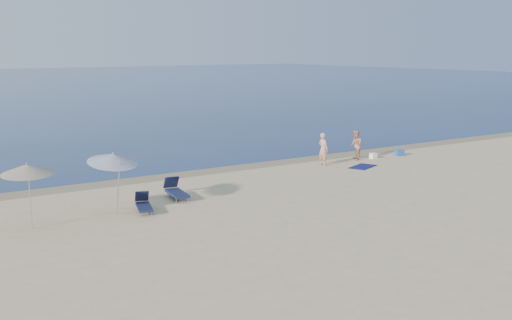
% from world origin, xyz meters
% --- Properties ---
extents(wet_sand_strip, '(240.00, 1.60, 0.00)m').
position_xyz_m(wet_sand_strip, '(0.00, 19.40, 0.00)').
color(wet_sand_strip, '#847254').
rests_on(wet_sand_strip, ground).
extents(person_left, '(0.43, 0.64, 1.70)m').
position_xyz_m(person_left, '(1.92, 17.47, 0.85)').
color(person_left, tan).
rests_on(person_left, ground).
extents(person_right, '(0.94, 0.99, 1.61)m').
position_xyz_m(person_right, '(4.43, 17.75, 0.80)').
color(person_right, tan).
rests_on(person_right, ground).
extents(beach_towel, '(1.86, 1.47, 0.03)m').
position_xyz_m(beach_towel, '(3.30, 15.99, 0.01)').
color(beach_towel, '#0E1046').
rests_on(beach_towel, ground).
extents(white_bag, '(0.35, 0.30, 0.30)m').
position_xyz_m(white_bag, '(5.52, 17.51, 0.15)').
color(white_bag, white).
rests_on(white_bag, ground).
extents(blue_cooler, '(0.53, 0.43, 0.33)m').
position_xyz_m(blue_cooler, '(7.38, 17.36, 0.17)').
color(blue_cooler, '#1E55A6').
rests_on(blue_cooler, ground).
extents(umbrella_near, '(2.00, 2.02, 2.43)m').
position_xyz_m(umbrella_near, '(-10.63, 14.20, 2.06)').
color(umbrella_near, silver).
rests_on(umbrella_near, ground).
extents(umbrella_far, '(2.26, 2.28, 2.32)m').
position_xyz_m(umbrella_far, '(-13.73, 13.90, 2.04)').
color(umbrella_far, silver).
rests_on(umbrella_far, ground).
extents(lounger_left, '(0.94, 1.62, 0.68)m').
position_xyz_m(lounger_left, '(-9.63, 13.91, 0.25)').
color(lounger_left, '#141939').
rests_on(lounger_left, ground).
extents(lounger_right, '(0.88, 1.87, 0.79)m').
position_xyz_m(lounger_right, '(-7.68, 15.14, 0.29)').
color(lounger_right, '#161D3E').
rests_on(lounger_right, ground).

